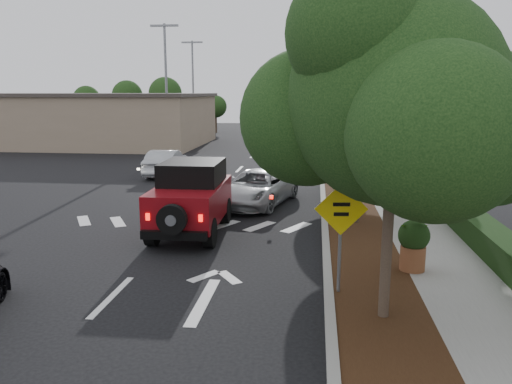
# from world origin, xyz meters

# --- Properties ---
(ground) EXTENTS (120.00, 120.00, 0.00)m
(ground) POSITION_xyz_m (0.00, 0.00, 0.00)
(ground) COLOR black
(ground) RESTS_ON ground
(curb) EXTENTS (0.20, 70.00, 0.15)m
(curb) POSITION_xyz_m (4.60, 12.00, 0.07)
(curb) COLOR #9E9B93
(curb) RESTS_ON ground
(planting_strip) EXTENTS (1.80, 70.00, 0.12)m
(planting_strip) POSITION_xyz_m (5.60, 12.00, 0.06)
(planting_strip) COLOR black
(planting_strip) RESTS_ON ground
(sidewalk) EXTENTS (2.00, 70.00, 0.12)m
(sidewalk) POSITION_xyz_m (7.50, 12.00, 0.06)
(sidewalk) COLOR gray
(sidewalk) RESTS_ON ground
(hedge) EXTENTS (0.80, 70.00, 0.80)m
(hedge) POSITION_xyz_m (8.90, 12.00, 0.40)
(hedge) COLOR black
(hedge) RESTS_ON ground
(commercial_building) EXTENTS (22.00, 12.00, 4.00)m
(commercial_building) POSITION_xyz_m (-16.00, 30.00, 2.00)
(commercial_building) COLOR gray
(commercial_building) RESTS_ON ground
(transmission_tower) EXTENTS (7.00, 4.00, 28.00)m
(transmission_tower) POSITION_xyz_m (6.00, 48.00, 0.00)
(transmission_tower) COLOR slate
(transmission_tower) RESTS_ON ground
(street_tree_near) EXTENTS (3.80, 3.80, 5.92)m
(street_tree_near) POSITION_xyz_m (5.60, -0.50, 0.00)
(street_tree_near) COLOR black
(street_tree_near) RESTS_ON ground
(street_tree_mid) EXTENTS (3.20, 3.20, 5.32)m
(street_tree_mid) POSITION_xyz_m (5.60, 6.50, 0.00)
(street_tree_mid) COLOR black
(street_tree_mid) RESTS_ON ground
(street_tree_far) EXTENTS (3.40, 3.40, 5.62)m
(street_tree_far) POSITION_xyz_m (5.60, 13.00, 0.00)
(street_tree_far) COLOR black
(street_tree_far) RESTS_ON ground
(light_pole_a) EXTENTS (2.00, 0.22, 9.00)m
(light_pole_a) POSITION_xyz_m (-6.50, 26.00, 0.00)
(light_pole_a) COLOR slate
(light_pole_a) RESTS_ON ground
(light_pole_b) EXTENTS (2.00, 0.22, 9.00)m
(light_pole_b) POSITION_xyz_m (-7.50, 38.00, 0.00)
(light_pole_b) COLOR slate
(light_pole_b) RESTS_ON ground
(red_jeep) EXTENTS (2.00, 4.35, 2.21)m
(red_jeep) POSITION_xyz_m (0.51, 5.17, 1.12)
(red_jeep) COLOR black
(red_jeep) RESTS_ON ground
(silver_suv_ahead) EXTENTS (3.28, 5.14, 1.32)m
(silver_suv_ahead) POSITION_xyz_m (2.03, 9.22, 0.66)
(silver_suv_ahead) COLOR #9EA1A5
(silver_suv_ahead) RESTS_ON ground
(silver_sedan_oncoming) EXTENTS (1.57, 4.13, 1.34)m
(silver_sedan_oncoming) POSITION_xyz_m (-3.48, 15.48, 0.67)
(silver_sedan_oncoming) COLOR #ABAEB3
(silver_sedan_oncoming) RESTS_ON ground
(parked_suv) EXTENTS (4.70, 2.44, 1.53)m
(parked_suv) POSITION_xyz_m (-7.93, 26.52, 0.76)
(parked_suv) COLOR #95989C
(parked_suv) RESTS_ON ground
(speed_hump_sign) EXTENTS (1.11, 0.14, 2.36)m
(speed_hump_sign) POSITION_xyz_m (4.80, 0.56, 1.63)
(speed_hump_sign) COLOR slate
(speed_hump_sign) RESTS_ON ground
(terracotta_planter) EXTENTS (0.74, 0.74, 1.28)m
(terracotta_planter) POSITION_xyz_m (6.60, 2.10, 0.87)
(terracotta_planter) COLOR brown
(terracotta_planter) RESTS_ON ground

